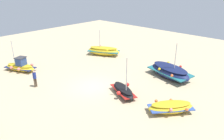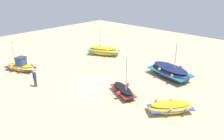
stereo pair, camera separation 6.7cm
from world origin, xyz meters
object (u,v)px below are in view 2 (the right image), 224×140
at_px(fishing_boat_2, 104,51).
at_px(fishing_boat_3, 171,107).
at_px(person_walking, 35,77).
at_px(fishing_boat_0, 170,72).
at_px(fishing_boat_1, 123,91).
at_px(fishing_boat_4, 21,66).

height_order(fishing_boat_2, fishing_boat_3, fishing_boat_2).
distance_m(fishing_boat_3, person_walking, 12.30).
relative_size(fishing_boat_0, fishing_boat_1, 1.41).
bearing_deg(fishing_boat_4, person_walking, -33.00).
height_order(fishing_boat_0, fishing_boat_2, fishing_boat_0).
xyz_separation_m(fishing_boat_0, fishing_boat_2, (10.04, -0.52, -0.05)).
xyz_separation_m(fishing_boat_0, person_walking, (8.07, 10.45, 0.30)).
height_order(fishing_boat_1, person_walking, fishing_boat_1).
bearing_deg(fishing_boat_4, fishing_boat_3, -9.19).
relative_size(fishing_boat_1, fishing_boat_2, 0.81).
bearing_deg(fishing_boat_0, fishing_boat_3, 133.47).
bearing_deg(fishing_boat_2, fishing_boat_0, -29.91).
xyz_separation_m(fishing_boat_2, person_walking, (-1.97, 10.97, 0.35)).
relative_size(fishing_boat_0, fishing_boat_2, 1.14).
distance_m(fishing_boat_4, person_walking, 4.99).
bearing_deg(fishing_boat_4, fishing_boat_0, 13.85).
relative_size(fishing_boat_3, person_walking, 2.09).
xyz_separation_m(fishing_boat_1, person_walking, (6.96, 4.41, 0.55)).
bearing_deg(fishing_boat_2, person_walking, -106.74).
bearing_deg(fishing_boat_0, fishing_boat_1, 93.23).
xyz_separation_m(fishing_boat_2, fishing_boat_4, (2.92, 10.06, -0.11)).
bearing_deg(fishing_boat_4, fishing_boat_1, -6.04).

